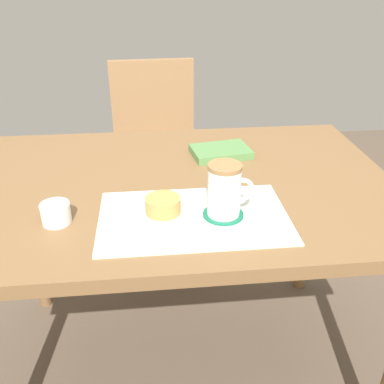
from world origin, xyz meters
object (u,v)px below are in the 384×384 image
(dining_table, at_px, (180,205))
(small_book, at_px, (221,152))
(pastry, at_px, (163,205))
(wooden_chair, at_px, (156,154))
(pastry_plate, at_px, (163,214))
(coffee_mug, at_px, (225,190))
(sugar_bowl, at_px, (56,213))

(dining_table, height_order, small_book, small_book)
(dining_table, height_order, pastry, pastry)
(wooden_chair, height_order, small_book, wooden_chair)
(pastry_plate, relative_size, small_book, 0.80)
(coffee_mug, distance_m, sugar_bowl, 0.41)
(pastry, relative_size, coffee_mug, 0.65)
(coffee_mug, bearing_deg, sugar_bowl, 177.77)
(wooden_chair, distance_m, pastry_plate, 1.01)
(dining_table, height_order, coffee_mug, coffee_mug)
(pastry, bearing_deg, sugar_bowl, 178.67)
(small_book, bearing_deg, sugar_bowl, -151.61)
(pastry, distance_m, coffee_mug, 0.15)
(coffee_mug, bearing_deg, wooden_chair, 98.48)
(pastry_plate, xyz_separation_m, sugar_bowl, (-0.25, 0.01, 0.02))
(pastry_plate, height_order, small_book, small_book)
(coffee_mug, relative_size, small_book, 0.73)
(pastry_plate, distance_m, coffee_mug, 0.16)
(wooden_chair, xyz_separation_m, pastry_plate, (-0.00, -0.98, 0.27))
(dining_table, xyz_separation_m, pastry_plate, (-0.06, -0.19, 0.09))
(pastry_plate, bearing_deg, dining_table, 73.84)
(dining_table, relative_size, sugar_bowl, 17.40)
(pastry, height_order, coffee_mug, coffee_mug)
(coffee_mug, distance_m, small_book, 0.38)
(dining_table, distance_m, sugar_bowl, 0.37)
(pastry_plate, relative_size, sugar_bowl, 2.06)
(pastry_plate, bearing_deg, sugar_bowl, 178.67)
(coffee_mug, height_order, sugar_bowl, coffee_mug)
(sugar_bowl, bearing_deg, dining_table, 30.79)
(small_book, bearing_deg, coffee_mug, -107.32)
(pastry_plate, height_order, pastry, pastry)
(wooden_chair, bearing_deg, dining_table, 91.50)
(dining_table, distance_m, coffee_mug, 0.27)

